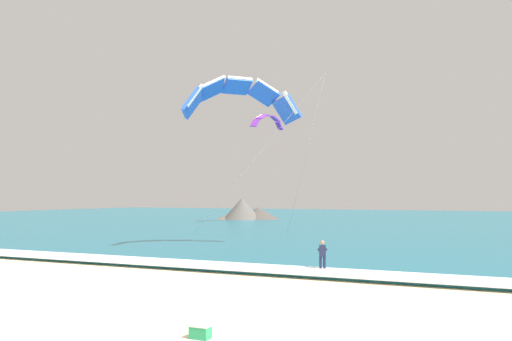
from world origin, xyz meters
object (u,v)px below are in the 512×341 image
Objects in this scene: kitesurfer at (322,255)px; kite_primary at (240,96)px; cooler_box at (200,331)px; surfboard at (323,273)px; kite_distant at (268,120)px.

kite_primary reaches higher than kitesurfer.
kitesurfer is 2.91× the size of cooler_box.
surfboard is 13.63m from cooler_box.
kite_distant is (-20.92, 42.27, 13.80)m from kitesurfer.
kitesurfer is at bearing -63.67° from kite_distant.
kite_primary is 20.92× the size of cooler_box.
kitesurfer is (-0.01, 0.02, 0.91)m from surfboard.
kite_primary reaches higher than surfboard.
kite_distant is at bearing 109.54° from kite_primary.
kitesurfer is 16.16m from kite_primary.
surfboard is 2.53× the size of cooler_box.
kite_distant reaches higher than kite_primary.
kitesurfer is 0.30× the size of kite_distant.
kite_distant is (-20.93, 42.29, 14.71)m from surfboard.
kite_primary is at bearing 113.36° from cooler_box.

